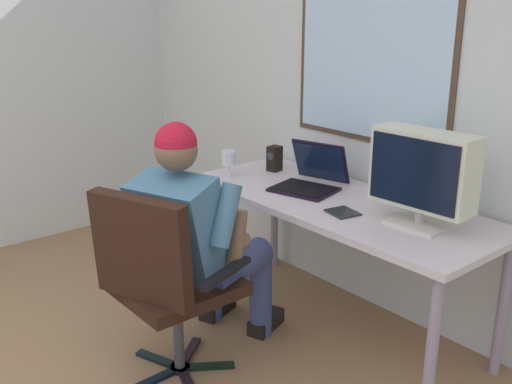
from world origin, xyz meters
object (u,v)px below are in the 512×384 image
person_seated (198,237)px  desk_speaker (274,159)px  wine_glass (229,159)px  office_chair (161,274)px  crt_monitor (423,172)px  cd_case (343,212)px  desk (337,212)px  laptop (311,176)px

person_seated → desk_speaker: bearing=114.9°
wine_glass → desk_speaker: bearing=77.6°
office_chair → crt_monitor: 1.25m
person_seated → office_chair: bearing=-72.7°
office_chair → desk_speaker: bearing=113.2°
cd_case → office_chair: bearing=-110.7°
wine_glass → crt_monitor: bearing=9.0°
desk_speaker → crt_monitor: bearing=-5.6°
person_seated → crt_monitor: 1.08m
person_seated → desk_speaker: 0.93m
desk → laptop: 0.28m
wine_glass → cd_case: 0.85m
desk_speaker → cd_case: 0.82m
laptop → desk_speaker: bearing=169.7°
desk_speaker → cd_case: (0.78, -0.25, -0.07)m
office_chair → desk_speaker: 1.21m
desk → office_chair: bearing=-99.2°
person_seated → laptop: size_ratio=2.90×
wine_glass → cd_case: (0.84, 0.04, -0.10)m
laptop → cd_case: bearing=-24.7°
desk → desk_speaker: size_ratio=11.47×
cd_case → desk: bearing=139.6°
laptop → desk_speaker: size_ratio=2.78×
person_seated → laptop: bearing=90.0°
crt_monitor → office_chair: bearing=-123.5°
desk → person_seated: size_ratio=1.42×
wine_glass → desk_speaker: 0.30m
person_seated → laptop: person_seated is taller
office_chair → wine_glass: bearing=123.8°
wine_glass → cd_case: size_ratio=0.95×
person_seated → crt_monitor: bearing=44.7°
office_chair → laptop: size_ratio=2.27×
desk → laptop: (-0.24, 0.05, 0.13)m
desk_speaker → cd_case: size_ratio=0.92×
office_chair → wine_glass: office_chair is taller
laptop → person_seated: bearing=-90.0°
crt_monitor → laptop: 0.75m
laptop → wine_glass: size_ratio=2.69×
laptop → wine_glass: laptop is taller
desk → laptop: size_ratio=4.13×
wine_glass → cd_case: bearing=3.0°
person_seated → desk_speaker: (-0.38, 0.83, 0.17)m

